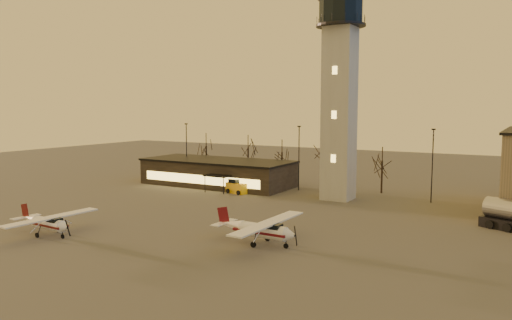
# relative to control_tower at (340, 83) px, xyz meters

# --- Properties ---
(ground) EXTENTS (220.00, 220.00, 0.00)m
(ground) POSITION_rel_control_tower_xyz_m (0.00, -30.00, -16.33)
(ground) COLOR #423F3D
(ground) RESTS_ON ground
(control_tower) EXTENTS (6.80, 6.80, 32.60)m
(control_tower) POSITION_rel_control_tower_xyz_m (0.00, 0.00, 0.00)
(control_tower) COLOR #A09E98
(control_tower) RESTS_ON ground
(terminal) EXTENTS (25.40, 12.20, 4.30)m
(terminal) POSITION_rel_control_tower_xyz_m (-21.99, 1.98, -14.17)
(terminal) COLOR black
(terminal) RESTS_ON ground
(light_poles) EXTENTS (58.50, 12.25, 10.14)m
(light_poles) POSITION_rel_control_tower_xyz_m (0.50, 1.00, -10.92)
(light_poles) COLOR black
(light_poles) RESTS_ON ground
(tree_row) EXTENTS (37.20, 9.20, 8.80)m
(tree_row) POSITION_rel_control_tower_xyz_m (-13.70, 9.16, -10.39)
(tree_row) COLOR black
(tree_row) RESTS_ON ground
(cessna_front) EXTENTS (9.26, 11.71, 3.23)m
(cessna_front) POSITION_rel_control_tower_xyz_m (2.35, -25.80, -15.22)
(cessna_front) COLOR silver
(cessna_front) RESTS_ON ground
(cessna_rear) EXTENTS (8.35, 10.54, 2.90)m
(cessna_rear) POSITION_rel_control_tower_xyz_m (-18.33, -33.73, -15.33)
(cessna_rear) COLOR white
(cessna_rear) RESTS_ON ground
(service_cart) EXTENTS (3.71, 2.78, 2.14)m
(service_cart) POSITION_rel_control_tower_xyz_m (-15.00, -2.98, -15.51)
(service_cart) COLOR #C8980B
(service_cart) RESTS_ON ground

